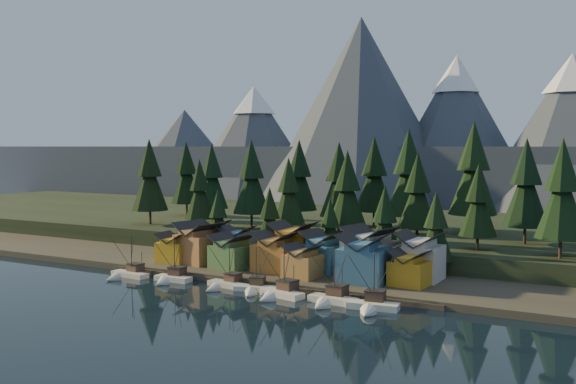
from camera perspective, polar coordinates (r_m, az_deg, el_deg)
The scene contains 46 objects.
ground at distance 126.23m, azimuth -6.21°, elevation -9.74°, with size 500.00×500.00×0.00m, color black.
shore_strip at distance 159.72m, azimuth 2.11°, elevation -6.51°, with size 400.00×50.00×1.50m, color #393329.
hillside at distance 204.71m, azimuth 8.43°, elevation -3.57°, with size 420.00×100.00×6.00m, color black.
dock at distance 139.59m, azimuth -2.28°, elevation -8.17°, with size 80.00×4.00×1.00m, color #4D4037.
mountain_ridge at distance 322.64m, azimuth 15.46°, elevation 3.22°, with size 560.00×190.00×90.00m.
boat_0 at distance 152.75m, azimuth -14.21°, elevation -6.65°, with size 10.13×10.88×10.81m.
boat_1 at distance 145.81m, azimuth -10.41°, elevation -6.99°, with size 8.83×9.57×11.32m.
boat_2 at distance 138.21m, azimuth -5.69°, elevation -7.72°, with size 10.11×10.79×10.46m.
boat_3 at distance 134.08m, azimuth -3.02°, elevation -8.08°, with size 9.56×9.97×10.16m.
boat_4 at distance 128.77m, azimuth -0.83°, elevation -8.35°, with size 10.02×10.62×12.07m.
boat_5 at distance 124.01m, azimuth 3.77°, elevation -8.85°, with size 10.12×10.92×12.20m.
boat_6 at distance 120.12m, azimuth 7.47°, elevation -9.30°, with size 10.10×10.75×12.12m.
house_front_0 at distance 161.24m, azimuth -10.08°, elevation -4.82°, with size 7.74×7.37×7.30m.
house_front_1 at distance 159.13m, azimuth -7.94°, elevation -4.40°, with size 11.28×10.98×10.00m.
house_front_2 at distance 151.27m, azimuth -5.06°, elevation -5.20°, with size 9.11×9.17×8.08m.
house_front_3 at distance 147.29m, azimuth -1.16°, elevation -5.24°, with size 8.87×8.46×9.03m.
house_front_4 at distance 140.63m, azimuth 1.31°, elevation -6.08°, with size 7.49×8.01×7.21m.
house_front_5 at distance 136.00m, azimuth 6.68°, elevation -5.77°, with size 10.24×9.40×10.27m.
house_front_6 at distance 134.68m, azimuth 10.76°, elevation -6.57°, with size 8.04×7.67×7.38m.
house_back_0 at distance 166.45m, azimuth -6.96°, elevation -4.10°, with size 9.94×9.65×9.53m.
house_back_1 at distance 159.49m, azimuth -4.60°, elevation -4.57°, with size 9.07×9.15×8.85m.
house_back_2 at distance 154.15m, azimuth 0.43°, elevation -4.55°, with size 9.91×9.11×10.43m.
house_back_3 at distance 147.07m, azimuth 3.22°, elevation -5.21°, with size 10.49×9.69×9.27m.
house_back_4 at distance 143.12m, azimuth 7.27°, elevation -5.14°, with size 11.92×11.62×10.95m.
house_back_5 at distance 140.90m, azimuth 11.62°, elevation -5.50°, with size 9.33×9.44×10.22m.
tree_hill_0 at distance 202.10m, azimuth -12.20°, elevation 1.26°, with size 11.36×11.36×26.47m.
tree_hill_1 at distance 207.24m, azimuth -6.78°, elevation 1.19°, with size 10.79×10.79×25.13m.
tree_hill_2 at distance 185.38m, azimuth -7.86°, elevation 0.05°, with size 8.80×8.80×20.49m.
tree_hill_3 at distance 189.43m, azimuth -3.27°, elevation 1.13°, with size 11.27×11.27×26.25m.
tree_hill_4 at distance 198.43m, azimuth 0.99°, elevation 1.26°, with size 11.27×11.27×26.24m.
tree_hill_5 at distance 171.89m, azimuth 0.05°, elevation -0.10°, with size 9.09×9.09×21.18m.
tree_hill_6 at distance 181.57m, azimuth 4.55°, elevation 0.86°, with size 10.93×10.93×25.47m.
tree_hill_7 at distance 162.09m, azimuth 5.29°, elevation 0.02°, with size 9.95×9.95×23.19m.
tree_hill_8 at distance 181.47m, azimuth 10.65°, elevation 1.45°, with size 12.56×12.56×29.26m.
tree_hill_9 at distance 163.08m, azimuth 11.44°, elevation -0.12°, with size 9.72×9.72×22.64m.
tree_hill_10 at distance 184.88m, azimuth 16.15°, elevation 1.73°, with size 13.38×13.38×31.17m.
tree_hill_11 at distance 154.28m, azimuth 16.55°, elevation -0.92°, with size 8.73×8.73×20.33m.
tree_hill_12 at distance 168.33m, azimuth 20.40°, elevation 0.51°, with size 11.27×11.27×26.26m.
tree_hill_13 at distance 149.29m, azimuth 23.17°, elevation -0.06°, with size 11.14×11.14×25.96m.
tree_hill_15 at distance 195.65m, azimuth 7.67°, elevation 1.32°, with size 11.63×11.63×27.09m.
tree_hill_16 at distance 225.99m, azimuth -9.02°, elevation 1.50°, with size 11.08×11.08×25.82m.
tree_shore_0 at distance 172.48m, azimuth -6.23°, elevation -2.33°, with size 7.40×7.40×17.24m.
tree_shore_1 at distance 163.80m, azimuth -1.64°, elevation -2.45°, with size 7.85×7.85×18.28m.
tree_shore_2 at distance 156.07m, azimuth 3.76°, elevation -3.21°, with size 6.94×6.94×16.16m.
tree_shore_3 at distance 150.49m, azimuth 8.60°, elevation -2.78°, with size 8.44×8.44×19.67m.
tree_shore_4 at distance 146.87m, azimuth 13.00°, elevation -3.21°, with size 8.04×8.04×18.73m.
Camera 1 is at (70.56, -100.24, 30.12)m, focal length 40.00 mm.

